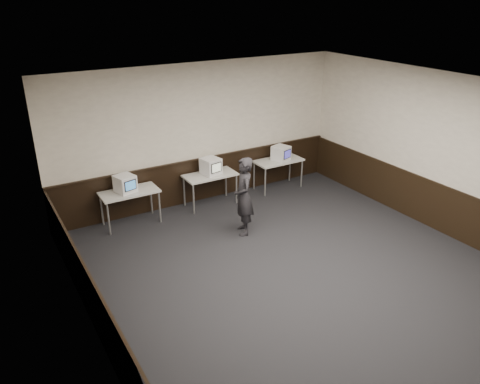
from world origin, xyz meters
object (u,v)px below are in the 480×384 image
desk_center (210,177)px  person (244,196)px  desk_left (129,194)px  desk_right (278,163)px  emac_center (211,166)px  emac_right (281,153)px  emac_left (125,184)px

desk_center → person: (-0.05, -1.56, 0.13)m
desk_left → desk_right: (3.80, 0.00, 0.00)m
desk_right → desk_center: bearing=180.0°
desk_left → emac_center: (1.93, 0.01, 0.26)m
desk_right → emac_right: size_ratio=2.55×
emac_left → person: (1.91, -1.57, -0.12)m
emac_left → desk_left: bearing=-20.2°
emac_center → emac_left: bearing=169.3°
desk_center → person: size_ratio=0.74×
emac_center → person: bearing=-103.7°
emac_right → person: 2.50m
emac_center → emac_right: bearing=-12.3°
desk_left → emac_right: bearing=-0.7°
desk_left → person: size_ratio=0.74×
desk_center → desk_right: same height
emac_left → emac_center: 1.99m
desk_left → desk_center: same height
emac_left → emac_center: emac_center is taller
emac_center → emac_right: (1.91, -0.05, -0.01)m
desk_left → desk_right: 3.80m
emac_left → emac_right: (3.90, -0.05, -0.00)m
desk_left → emac_center: bearing=0.2°
desk_center → emac_right: bearing=-1.3°
desk_center → emac_right: size_ratio=2.55×
desk_left → desk_right: bearing=0.0°
desk_center → desk_right: (1.90, 0.00, 0.00)m
emac_center → desk_center: bearing=-176.2°
emac_center → person: size_ratio=0.28×
desk_right → emac_center: 1.89m
desk_left → emac_left: size_ratio=2.57×
person → desk_left: bearing=-111.7°
desk_left → desk_right: same height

